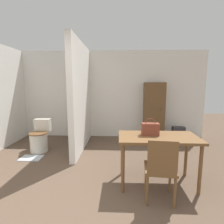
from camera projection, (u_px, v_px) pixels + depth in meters
The scene contains 9 objects.
wall_back at pixel (105, 95), 5.16m from camera, with size 5.77×0.12×2.50m.
partition_wall at pixel (81, 97), 4.17m from camera, with size 0.12×1.94×2.50m.
dining_table at pixel (158, 142), 2.66m from camera, with size 1.20×0.64×0.77m.
wooden_chair at pixel (161, 168), 2.25m from camera, with size 0.44×0.44×0.88m.
toilet at pixel (40, 138), 4.09m from camera, with size 0.41×0.56×0.72m.
handbag at pixel (150, 129), 2.69m from camera, with size 0.26×0.12×0.27m.
wooden_cabinet at pixel (154, 111), 4.93m from camera, with size 0.56×0.38×1.61m.
bath_mat at pixel (31, 158), 3.70m from camera, with size 0.45×0.31×0.01m.
space_heater at pixel (178, 134), 4.77m from camera, with size 0.32×0.18×0.42m.
Camera 1 is at (0.41, -1.60, 1.53)m, focal length 28.00 mm.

